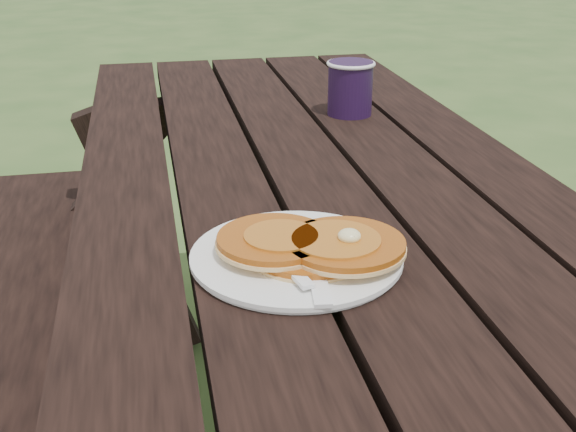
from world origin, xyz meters
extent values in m
cube|color=black|center=(0.00, 0.00, 0.73)|extent=(0.75, 1.80, 0.04)
cylinder|color=white|center=(-0.09, -0.34, 0.76)|extent=(0.33, 0.33, 0.01)
cylinder|color=#B05613|center=(-0.08, -0.35, 0.77)|extent=(0.14, 0.14, 0.01)
cylinder|color=#B05613|center=(-0.12, -0.33, 0.78)|extent=(0.14, 0.14, 0.01)
cylinder|color=#B05613|center=(-0.04, -0.36, 0.78)|extent=(0.15, 0.15, 0.01)
cylinder|color=#9D5716|center=(-0.05, -0.36, 0.79)|extent=(0.11, 0.11, 0.00)
ellipsoid|color=#F4E59E|center=(-0.03, -0.36, 0.79)|extent=(0.03, 0.03, 0.02)
cube|color=white|center=(-0.08, -0.38, 0.76)|extent=(0.04, 0.18, 0.00)
cylinder|color=black|center=(0.15, 0.29, 0.80)|extent=(0.09, 0.09, 0.11)
torus|color=white|center=(0.15, 0.29, 0.86)|extent=(0.10, 0.10, 0.01)
cylinder|color=black|center=(0.15, 0.29, 0.85)|extent=(0.08, 0.08, 0.01)
camera|label=1|loc=(-0.26, -1.11, 1.16)|focal=45.00mm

